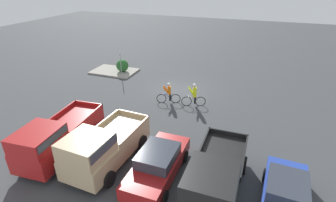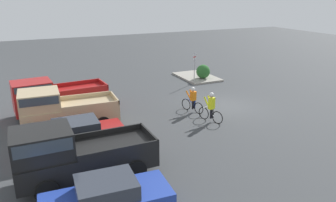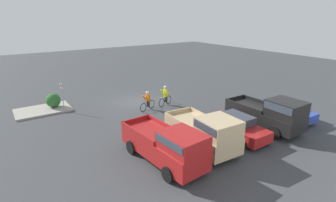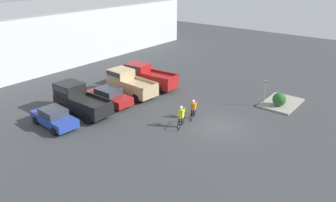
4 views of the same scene
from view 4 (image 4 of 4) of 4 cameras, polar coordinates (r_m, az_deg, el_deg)
The scene contains 12 objects.
ground_plane at distance 25.78m, azimuth 8.97°, elevation -4.45°, with size 80.00×80.00×0.00m, color #383A3D.
warehouse_building at distance 46.17m, azimuth -25.05°, elevation 10.20°, with size 47.22×15.39×6.70m.
sedan_0 at distance 26.82m, azimuth -19.24°, elevation -2.70°, with size 2.11×4.39×1.44m.
pickup_truck_0 at distance 28.49m, azimuth -15.39°, elevation 0.39°, with size 2.25×5.44×2.39m.
sedan_1 at distance 29.82m, azimuth -10.31°, elevation 0.82°, with size 1.99×4.61×1.47m.
pickup_truck_1 at distance 31.64m, azimuth -6.90°, elevation 3.18°, with size 2.52×5.19×2.30m.
pickup_truck_2 at distance 33.55m, azimuth -3.66°, elevation 4.38°, with size 2.47×5.66×2.24m.
cyclist_0 at distance 26.64m, azimuth 4.38°, elevation -1.37°, with size 1.72×0.68×1.64m.
cyclist_1 at distance 25.11m, azimuth 2.26°, elevation -2.66°, with size 1.70×0.67×1.79m.
fire_lane_sign at distance 29.86m, azimuth 16.52°, elevation 1.89°, with size 0.15×0.28×2.53m.
curb_island at distance 31.31m, azimuth 19.11°, elevation -0.33°, with size 4.27×2.84×0.15m, color gray.
shrub at distance 30.24m, azimuth 18.82°, elevation 0.28°, with size 1.19×1.19×1.19m.
Camera 4 is at (-20.25, -10.97, 11.58)m, focal length 35.00 mm.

